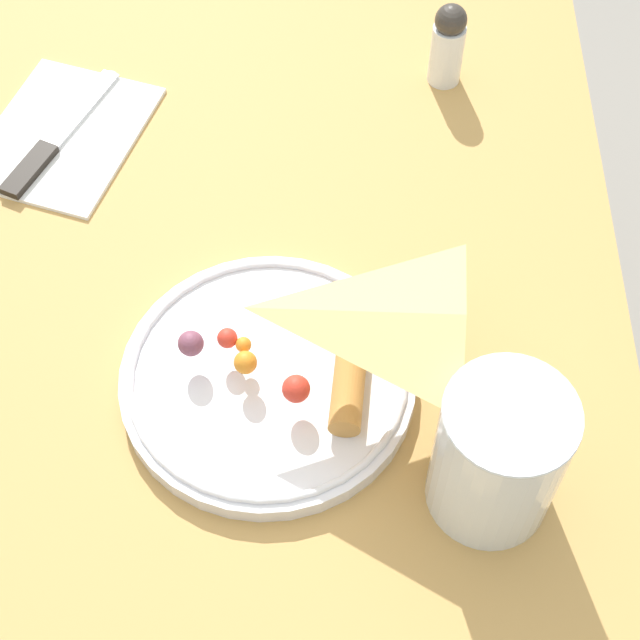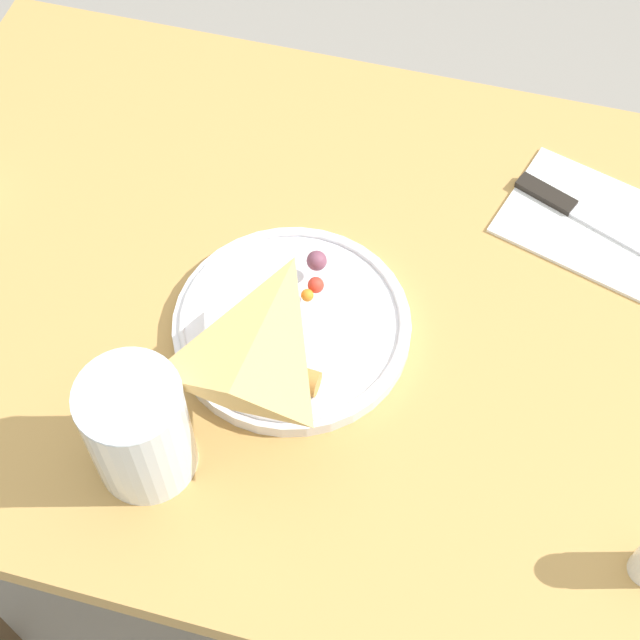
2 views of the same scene
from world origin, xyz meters
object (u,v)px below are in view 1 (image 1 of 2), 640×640
object	(u,v)px
pepper_shaker	(448,44)
napkin_folded	(64,135)
butter_knife	(57,137)
plate_pizza	(267,375)
dining_table	(235,348)
milk_glass	(497,458)

from	to	relation	value
pepper_shaker	napkin_folded	bearing A→B (deg)	103.86
butter_knife	plate_pizza	bearing A→B (deg)	-117.54
dining_table	butter_knife	bearing A→B (deg)	48.75
plate_pizza	butter_knife	size ratio (longest dim) A/B	1.34
milk_glass	napkin_folded	size ratio (longest dim) A/B	0.60
milk_glass	napkin_folded	world-z (taller)	milk_glass
milk_glass	plate_pizza	bearing A→B (deg)	62.17
dining_table	plate_pizza	xyz separation A→B (m)	(-0.11, -0.04, 0.14)
dining_table	napkin_folded	distance (m)	0.25
napkin_folded	butter_knife	world-z (taller)	butter_knife
butter_knife	pepper_shaker	size ratio (longest dim) A/B	1.99
plate_pizza	napkin_folded	world-z (taller)	plate_pizza
butter_knife	napkin_folded	bearing A→B (deg)	0.00
plate_pizza	milk_glass	distance (m)	0.19
dining_table	milk_glass	distance (m)	0.33
milk_glass	pepper_shaker	size ratio (longest dim) A/B	1.42
plate_pizza	napkin_folded	xyz separation A→B (m)	(0.26, 0.20, -0.01)
dining_table	milk_glass	size ratio (longest dim) A/B	9.37
plate_pizza	butter_knife	distance (m)	0.33
plate_pizza	pepper_shaker	bearing A→B (deg)	-23.35
butter_knife	pepper_shaker	world-z (taller)	pepper_shaker
butter_knife	pepper_shaker	distance (m)	0.37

